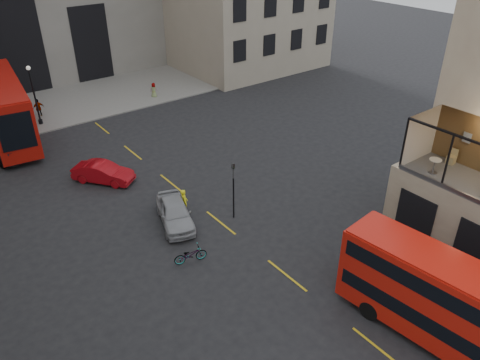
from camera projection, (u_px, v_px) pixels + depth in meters
ground at (407, 328)px, 21.52m from camera, size 140.00×140.00×0.00m
pavement_far at (28, 111)px, 44.40m from camera, size 40.00×12.00×0.12m
traffic_light_near at (233, 184)px, 28.00m from camera, size 0.16×0.20×3.80m
street_lamp_b at (35, 99)px, 40.48m from camera, size 0.36×0.36×5.33m
bus_near at (460, 308)px, 19.41m from camera, size 3.51×10.69×4.19m
bus_far at (5, 106)px, 37.97m from camera, size 4.34×12.83×5.02m
car_a at (175, 212)px, 28.32m from camera, size 3.15×4.82×1.53m
car_b at (103, 173)px, 32.70m from camera, size 3.81×4.31×1.41m
bicycle at (190, 255)px, 25.31m from camera, size 1.93×1.10×0.96m
cyclist at (184, 202)px, 29.10m from camera, size 0.65×0.76×1.77m
pedestrian_b at (3, 124)px, 39.63m from camera, size 1.28×1.33×1.82m
pedestrian_c at (39, 108)px, 42.76m from camera, size 1.05×0.47×1.76m
pedestrian_d at (154, 90)px, 47.28m from camera, size 0.89×0.86×1.54m
cafe_table_far at (435, 164)px, 24.49m from camera, size 0.63×0.63×0.79m
cafe_chair_d at (451, 159)px, 25.52m from camera, size 0.44×0.44×0.84m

